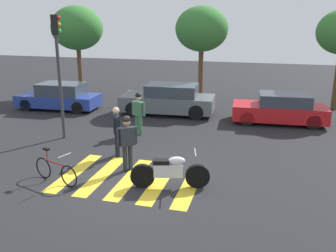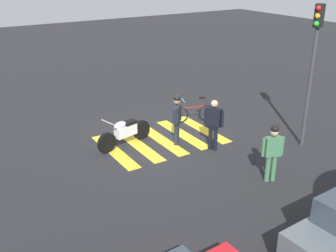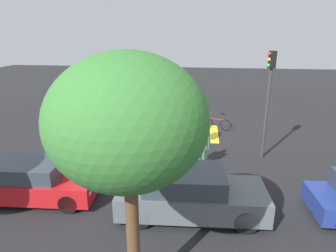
% 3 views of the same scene
% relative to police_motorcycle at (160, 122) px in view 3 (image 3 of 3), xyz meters
% --- Properties ---
extents(ground_plane, '(60.00, 60.00, 0.00)m').
position_rel_police_motorcycle_xyz_m(ground_plane, '(-1.28, 0.26, -0.47)').
color(ground_plane, '#232326').
extents(police_motorcycle, '(2.17, 0.80, 1.06)m').
position_rel_police_motorcycle_xyz_m(police_motorcycle, '(0.00, 0.00, 0.00)').
color(police_motorcycle, black).
rests_on(police_motorcycle, ground_plane).
extents(leaning_bicycle, '(1.64, 0.65, 0.98)m').
position_rel_police_motorcycle_xyz_m(leaning_bicycle, '(-3.24, -0.53, -0.11)').
color(leaning_bicycle, black).
rests_on(leaning_bicycle, ground_plane).
extents(officer_on_foot, '(0.40, 0.63, 1.73)m').
position_rel_police_motorcycle_xyz_m(officer_on_foot, '(-2.32, 1.84, 0.52)').
color(officer_on_foot, black).
rests_on(officer_on_foot, ground_plane).
extents(officer_by_motorcycle, '(0.51, 0.48, 1.75)m').
position_rel_police_motorcycle_xyz_m(officer_by_motorcycle, '(-1.56, 0.82, 0.54)').
color(officer_by_motorcycle, '#1E232D').
rests_on(officer_by_motorcycle, ground_plane).
extents(pedestrian_bystander, '(0.62, 0.35, 1.72)m').
position_rel_police_motorcycle_xyz_m(pedestrian_bystander, '(-2.43, 4.35, 0.51)').
color(pedestrian_bystander, '#3F724C').
rests_on(pedestrian_bystander, ground_plane).
extents(crosswalk_stripes, '(4.05, 2.94, 0.01)m').
position_rel_police_motorcycle_xyz_m(crosswalk_stripes, '(-1.28, 0.26, -0.47)').
color(crosswalk_stripes, yellow).
rests_on(crosswalk_stripes, ground_plane).
extents(car_grey_coupe, '(4.55, 2.05, 1.47)m').
position_rel_police_motorcycle_xyz_m(car_grey_coupe, '(-2.11, 7.82, 0.24)').
color(car_grey_coupe, black).
rests_on(car_grey_coupe, ground_plane).
extents(car_red_convertible, '(4.13, 1.89, 1.34)m').
position_rel_police_motorcycle_xyz_m(car_red_convertible, '(3.10, 7.56, 0.17)').
color(car_red_convertible, black).
rests_on(car_red_convertible, ground_plane).
extents(traffic_light_pole, '(0.35, 0.30, 4.65)m').
position_rel_police_motorcycle_xyz_m(traffic_light_pole, '(-5.11, 3.18, 2.62)').
color(traffic_light_pole, '#38383D').
rests_on(traffic_light_pole, ground_plane).
extents(street_tree_mid, '(2.82, 2.82, 5.15)m').
position_rel_police_motorcycle_xyz_m(street_tree_mid, '(-1.12, 10.99, 3.46)').
color(street_tree_mid, brown).
rests_on(street_tree_mid, ground_plane).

